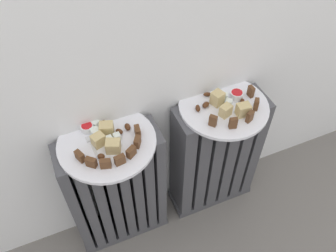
{
  "coord_description": "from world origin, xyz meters",
  "views": [
    {
      "loc": [
        -0.3,
        -0.43,
        1.41
      ],
      "look_at": [
        0.0,
        0.28,
        0.55
      ],
      "focal_mm": 37.09,
      "sensor_mm": 36.0,
      "label": 1
    }
  ],
  "objects": [
    {
      "name": "medjool_date_left_1",
      "position": [
        -0.24,
        0.22,
        0.58
      ],
      "size": [
        0.03,
        0.03,
        0.02
      ],
      "primitive_type": "ellipsoid",
      "rotation": [
        0.0,
        0.0,
        2.56
      ],
      "color": "#4C2814",
      "rests_on": "plate_left"
    },
    {
      "name": "jam_bowl_right",
      "position": [
        0.26,
        0.29,
        0.59
      ],
      "size": [
        0.05,
        0.05,
        0.03
      ],
      "color": "white",
      "rests_on": "plate_right"
    },
    {
      "name": "medjool_date_right_2",
      "position": [
        0.17,
        0.34,
        0.58
      ],
      "size": [
        0.03,
        0.02,
        0.01
      ],
      "primitive_type": "ellipsoid",
      "rotation": [
        0.0,
        0.0,
        2.81
      ],
      "color": "#4C2814",
      "rests_on": "plate_right"
    },
    {
      "name": "dark_cake_slice_left_4",
      "position": [
        -0.15,
        0.2,
        0.59
      ],
      "size": [
        0.04,
        0.03,
        0.03
      ],
      "primitive_type": "cube",
      "rotation": [
        0.0,
        0.0,
        0.57
      ],
      "color": "#56351E",
      "rests_on": "plate_left"
    },
    {
      "name": "medjool_date_right_1",
      "position": [
        0.15,
        0.3,
        0.58
      ],
      "size": [
        0.03,
        0.03,
        0.02
      ],
      "primitive_type": "ellipsoid",
      "rotation": [
        0.0,
        0.0,
        0.46
      ],
      "color": "#4C2814",
      "rests_on": "plate_right"
    },
    {
      "name": "turkish_delight_right_1",
      "position": [
        0.22,
        0.31,
        0.59
      ],
      "size": [
        0.03,
        0.03,
        0.02
      ],
      "primitive_type": "cube",
      "rotation": [
        0.0,
        0.0,
        1.12
      ],
      "color": "white",
      "rests_on": "plate_right"
    },
    {
      "name": "jam_bowl_left",
      "position": [
        -0.25,
        0.35,
        0.59
      ],
      "size": [
        0.04,
        0.04,
        0.02
      ],
      "color": "white",
      "rests_on": "plate_left"
    },
    {
      "name": "medjool_date_left_2",
      "position": [
        -0.13,
        0.3,
        0.58
      ],
      "size": [
        0.02,
        0.03,
        0.02
      ],
      "primitive_type": "ellipsoid",
      "rotation": [
        0.0,
        0.0,
        1.55
      ],
      "color": "#4C2814",
      "rests_on": "plate_left"
    },
    {
      "name": "medjool_date_right_3",
      "position": [
        0.11,
        0.29,
        0.58
      ],
      "size": [
        0.03,
        0.03,
        0.02
      ],
      "primitive_type": "ellipsoid",
      "rotation": [
        0.0,
        0.0,
        1.22
      ],
      "color": "#4C2814",
      "rests_on": "plate_right"
    },
    {
      "name": "turkish_delight_right_0",
      "position": [
        0.22,
        0.27,
        0.59
      ],
      "size": [
        0.03,
        0.03,
        0.02
      ],
      "primitive_type": "cube",
      "rotation": [
        0.0,
        0.0,
        0.81
      ],
      "color": "white",
      "rests_on": "plate_right"
    },
    {
      "name": "plate_left",
      "position": [
        -0.21,
        0.28,
        0.57
      ],
      "size": [
        0.31,
        0.31,
        0.01
      ],
      "primitive_type": "cylinder",
      "color": "white",
      "rests_on": "radiator_left"
    },
    {
      "name": "dark_cake_slice_left_3",
      "position": [
        -0.19,
        0.18,
        0.59
      ],
      "size": [
        0.03,
        0.02,
        0.03
      ],
      "primitive_type": "cube",
      "rotation": [
        0.0,
        0.0,
        0.14
      ],
      "color": "#56351E",
      "rests_on": "plate_left"
    },
    {
      "name": "turkish_delight_left_0",
      "position": [
        -0.2,
        0.27,
        0.59
      ],
      "size": [
        0.03,
        0.03,
        0.02
      ],
      "primitive_type": "cube",
      "rotation": [
        0.0,
        0.0,
        0.14
      ],
      "color": "white",
      "rests_on": "plate_left"
    },
    {
      "name": "dark_cake_slice_left_2",
      "position": [
        -0.24,
        0.19,
        0.59
      ],
      "size": [
        0.04,
        0.02,
        0.03
      ],
      "primitive_type": "cube",
      "rotation": [
        0.0,
        0.0,
        -0.29
      ],
      "color": "#56351E",
      "rests_on": "plate_left"
    },
    {
      "name": "medjool_date_left_3",
      "position": [
        -0.16,
        0.29,
        0.58
      ],
      "size": [
        0.03,
        0.03,
        0.02
      ],
      "primitive_type": "ellipsoid",
      "rotation": [
        0.0,
        0.0,
        2.23
      ],
      "color": "#4C2814",
      "rests_on": "plate_left"
    },
    {
      "name": "dark_cake_slice_left_5",
      "position": [
        -0.12,
        0.23,
        0.59
      ],
      "size": [
        0.03,
        0.04,
        0.03
      ],
      "primitive_type": "cube",
      "rotation": [
        0.0,
        0.0,
        1.0
      ],
      "color": "#56351E",
      "rests_on": "plate_left"
    },
    {
      "name": "marble_cake_slice_right_0",
      "position": [
        0.19,
        0.24,
        0.59
      ],
      "size": [
        0.04,
        0.04,
        0.04
      ],
      "primitive_type": "cube",
      "rotation": [
        0.0,
        0.0,
        0.35
      ],
      "color": "tan",
      "rests_on": "plate_right"
    },
    {
      "name": "marble_cake_slice_right_1",
      "position": [
        0.24,
        0.22,
        0.6
      ],
      "size": [
        0.05,
        0.04,
        0.04
      ],
      "primitive_type": "cube",
      "rotation": [
        0.0,
        0.0,
        -0.11
      ],
      "color": "tan",
      "rests_on": "plate_right"
    },
    {
      "name": "dark_cake_slice_left_0",
      "position": [
        -0.3,
        0.24,
        0.59
      ],
      "size": [
        0.03,
        0.04,
        0.03
      ],
      "primitive_type": "cube",
      "rotation": [
        0.0,
        0.0,
        -1.16
      ],
      "color": "#56351E",
      "rests_on": "plate_left"
    },
    {
      "name": "marble_cake_slice_left_2",
      "position": [
        -0.2,
        0.24,
        0.59
      ],
      "size": [
        0.05,
        0.05,
        0.04
      ],
      "primitive_type": "cube",
      "rotation": [
        0.0,
        0.0,
        -0.39
      ],
      "color": "tan",
      "rests_on": "plate_left"
    },
    {
      "name": "marble_cake_slice_left_1",
      "position": [
        -0.2,
        0.31,
        0.59
      ],
      "size": [
        0.05,
        0.05,
        0.04
      ],
      "primitive_type": "cube",
      "rotation": [
        0.0,
        0.0,
        -0.31
      ],
      "color": "tan",
      "rests_on": "plate_left"
    },
    {
      "name": "turkish_delight_left_1",
      "position": [
        -0.23,
        0.32,
        0.59
      ],
      "size": [
        0.03,
        0.03,
        0.03
      ],
      "primitive_type": "cube",
      "rotation": [
        0.0,
        0.0,
        0.25
      ],
      "color": "white",
      "rests_on": "plate_left"
    },
    {
      "name": "dark_cake_slice_right_1",
      "position": [
        0.18,
        0.18,
        0.59
      ],
      "size": [
        0.03,
        0.02,
        0.04
      ],
      "primitive_type": "cube",
      "rotation": [
        0.0,
        0.0,
        -0.25
      ],
      "color": "#56351E",
      "rests_on": "plate_right"
    },
    {
      "name": "medjool_date_left_0",
      "position": [
        -0.2,
        0.37,
        0.58
      ],
      "size": [
        0.03,
        0.03,
        0.02
      ],
      "primitive_type": "ellipsoid",
      "rotation": [
        0.0,
        0.0,
        2.27
      ],
      "color": "#4C2814",
      "rests_on": "plate_left"
    },
    {
      "name": "dark_cake_slice_right_0",
      "position": [
        0.13,
        0.21,
        0.59
      ],
      "size": [
        0.03,
        0.03,
        0.04
      ],
      "primitive_type": "cube",
      "rotation": [
        0.0,
        0.0,
        -0.86
      ],
      "color": "#56351E",
      "rests_on": "plate_right"
    },
    {
      "name": "fork",
      "position": [
        -0.25,
        0.28,
        0.58
      ],
      "size": [
        0.02,
        0.1,
        0.0
      ],
      "color": "silver",
      "rests_on": "plate_left"
    },
    {
      "name": "dark_cake_slice_left_1",
      "position": [
        -0.27,
        0.21,
        0.59
      ],
      "size": [
        0.03,
        0.03,
        0.03
      ],
      "primitive_type": "cube",
      "rotation": [
        0.0,
        0.0,
        -0.73
      ],
      "color": "#56351E",
      "rests_on": "plate_left"
    },
    {
      "name": "dark_cake_slice_right_2",
      "position": [
        0.25,
        0.18,
        0.59
      ],
      "size": [
        0.03,
        0.02,
        0.04
      ],
      "primitive_type": "cube",
      "rotation": [
        0.0,
        0.0,
        0.37
      ],
      "color": "#56351E",
      "rests_on": "plate_right"
    },
    {
      "name": "dark_cake_slice_right_4",
      "position": [
        0.31,
        0.28,
        0.59
      ],
      "size": [
        0.01,
        0.03,
        0.04
      ],
      "primitive_type": "cube",
      "rotation": [
        0.0,
        0.0,
        1.6
      ],
      "color": "#56351E",
      "rests_on": "plate_right"
    },
    {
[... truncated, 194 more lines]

